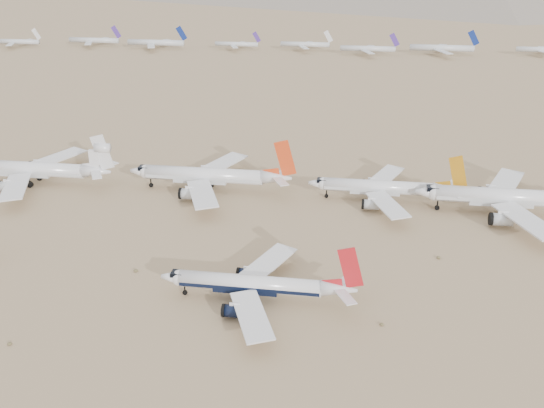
# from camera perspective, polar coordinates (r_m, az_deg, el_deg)

# --- Properties ---
(ground) EXTENTS (7000.00, 7000.00, 0.00)m
(ground) POSITION_cam_1_polar(r_m,az_deg,el_deg) (122.16, -1.41, -10.80)
(ground) COLOR #8D7452
(ground) RESTS_ON ground
(main_airliner) EXTENTS (39.86, 38.93, 14.07)m
(main_airliner) POSITION_cam_1_polar(r_m,az_deg,el_deg) (125.75, -1.31, -7.60)
(main_airliner) COLOR white
(main_airliner) RESTS_ON ground
(row2_navy_widebody) EXTENTS (49.94, 48.83, 17.77)m
(row2_navy_widebody) POSITION_cam_1_polar(r_m,az_deg,el_deg) (176.23, 21.76, 0.56)
(row2_navy_widebody) COLOR white
(row2_navy_widebody) RESTS_ON ground
(row2_gold_tail) EXTENTS (41.83, 40.91, 14.90)m
(row2_gold_tail) POSITION_cam_1_polar(r_m,az_deg,el_deg) (175.40, 10.56, 1.53)
(row2_gold_tail) COLOR white
(row2_gold_tail) RESTS_ON ground
(row2_orange_tail) EXTENTS (47.52, 46.49, 16.95)m
(row2_orange_tail) POSITION_cam_1_polar(r_m,az_deg,el_deg) (180.45, -5.80, 2.66)
(row2_orange_tail) COLOR white
(row2_orange_tail) RESTS_ON ground
(row2_white_trijet) EXTENTS (47.75, 46.67, 16.92)m
(row2_white_trijet) POSITION_cam_1_polar(r_m,az_deg,el_deg) (197.95, -21.26, 3.09)
(row2_white_trijet) COLOR white
(row2_white_trijet) RESTS_ON ground
(distant_storage_row) EXTENTS (662.58, 52.49, 13.83)m
(distant_storage_row) POSITION_cam_1_polar(r_m,az_deg,el_deg) (417.02, 16.80, 13.79)
(distant_storage_row) COLOR silver
(distant_storage_row) RESTS_ON ground
(desert_scrub) EXTENTS (219.83, 121.67, 0.63)m
(desert_scrub) POSITION_cam_1_polar(r_m,az_deg,el_deg) (111.27, -18.05, -15.96)
(desert_scrub) COLOR brown
(desert_scrub) RESTS_ON ground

